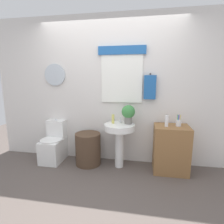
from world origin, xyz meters
TOP-DOWN VIEW (x-y plane):
  - ground_plane at (0.00, 0.00)m, footprint 8.00×8.00m
  - back_wall at (0.00, 1.15)m, footprint 4.40×0.18m
  - toilet at (-1.04, 0.88)m, footprint 0.38×0.51m
  - laundry_hamper at (-0.36, 0.85)m, footprint 0.45×0.45m
  - pedestal_sink at (0.20, 0.85)m, footprint 0.51×0.51m
  - faucet at (0.20, 0.97)m, footprint 0.03×0.03m
  - wooden_cabinet at (1.05, 0.85)m, footprint 0.55×0.44m
  - soap_bottle at (0.08, 0.90)m, footprint 0.05×0.05m
  - potted_plant at (0.34, 0.91)m, footprint 0.23×0.23m
  - lotion_bottle at (0.95, 0.81)m, footprint 0.05×0.05m
  - toothbrush_cup at (1.15, 0.87)m, footprint 0.08×0.08m

SIDE VIEW (x-z plane):
  - ground_plane at x=0.00m, z-range 0.00..0.00m
  - laundry_hamper at x=-0.36m, z-range 0.00..0.57m
  - toilet at x=-1.04m, z-range -0.09..0.67m
  - wooden_cabinet at x=1.05m, z-range 0.00..0.77m
  - pedestal_sink at x=0.20m, z-range 0.19..0.95m
  - faucet at x=0.20m, z-range 0.76..0.86m
  - toothbrush_cup at x=1.15m, z-range 0.73..0.92m
  - soap_bottle at x=0.08m, z-range 0.76..0.91m
  - lotion_bottle at x=0.95m, z-range 0.77..0.95m
  - potted_plant at x=0.34m, z-range 0.79..1.11m
  - back_wall at x=0.00m, z-range 0.01..2.61m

